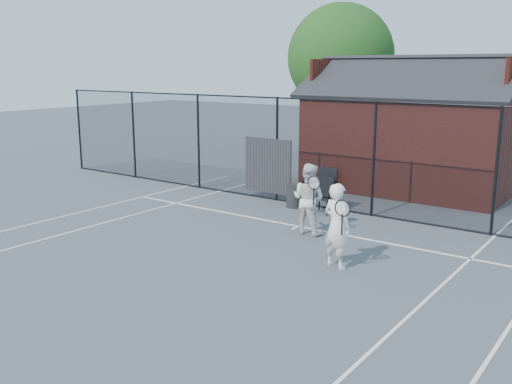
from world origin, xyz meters
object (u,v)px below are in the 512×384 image
Objects in this scene: player_back at (308,199)px; clubhouse at (413,138)px; chair_right at (324,191)px; chair_left at (323,196)px; waste_bin at (294,196)px; player_front at (337,226)px.

clubhouse is at bearing 89.76° from player_back.
clubhouse is 5.69× the size of chair_right.
clubhouse reaches higher than chair_left.
player_back is (-0.03, -6.36, -0.77)m from clubhouse.
chair_right is 1.77× the size of waste_bin.
clubhouse reaches higher than chair_right.
chair_left is at bearing -98.01° from clubhouse.
chair_right is at bearing 0.00° from waste_bin.
player_back is 1.46× the size of chair_right.
chair_left reaches higher than waste_bin.
clubhouse is 4.87m from waste_bin.
chair_left is at bearing 108.94° from player_back.
clubhouse is 6.80× the size of chair_left.
chair_left is at bearing -68.87° from chair_right.
player_front reaches higher than player_back.
waste_bin is (-1.61, 1.96, -0.51)m from player_back.
clubhouse is at bearing 69.56° from waste_bin.
player_front is 1.01× the size of player_back.
player_back is at bearing -78.24° from chair_left.
chair_left is (-2.25, 3.47, -0.36)m from player_front.
chair_right is at bearing 106.27° from chair_left.
player_back is at bearing 134.30° from player_front.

